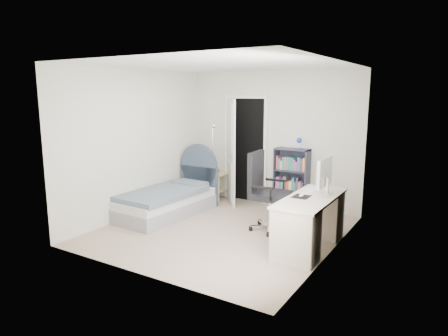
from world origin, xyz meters
The scene contains 8 objects.
room_shell centered at (0.00, 0.00, 1.25)m, with size 3.50×3.70×2.60m.
door centered at (-0.65, 1.57, 1.03)m, with size 0.92×0.66×2.06m.
bed centered at (-1.24, 0.25, 0.26)m, with size 0.96×1.91×1.16m.
nightstand centered at (-1.12, 1.56, 0.41)m, with size 0.43×0.43×0.62m.
floor_lamp centered at (-1.02, 1.33, 0.63)m, with size 0.22×0.22×1.53m.
bookcase centered at (0.47, 1.66, 0.53)m, with size 0.63×0.27×1.33m.
desk centered at (1.41, 0.03, 0.40)m, with size 0.59×1.49×1.22m.
office_chair centered at (0.52, 0.41, 0.67)m, with size 0.63×0.65×1.22m.
Camera 1 is at (3.12, -5.03, 2.11)m, focal length 32.00 mm.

